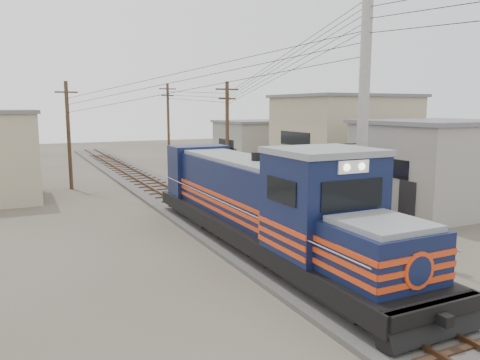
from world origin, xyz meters
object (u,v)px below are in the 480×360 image
locomotive (263,205)px  billboard (340,164)px  vendor (319,199)px  market_umbrella (349,172)px

locomotive → billboard: locomotive is taller
locomotive → vendor: 7.07m
billboard → vendor: billboard is taller
locomotive → vendor: bearing=37.6°
billboard → market_umbrella: bearing=28.0°
locomotive → billboard: size_ratio=4.39×
billboard → vendor: bearing=89.8°
billboard → vendor: 2.82m
market_umbrella → vendor: 2.35m
locomotive → market_umbrella: 6.58m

